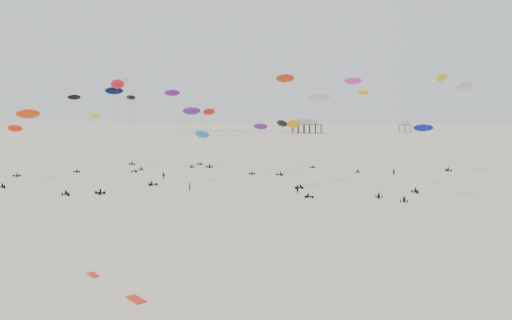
% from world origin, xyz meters
% --- Properties ---
extents(ground_plane, '(900.00, 900.00, 0.00)m').
position_xyz_m(ground_plane, '(0.00, 200.00, 0.00)').
color(ground_plane, beige).
extents(pavilion_main, '(21.00, 13.00, 9.80)m').
position_xyz_m(pavilion_main, '(-10.00, 350.00, 4.22)').
color(pavilion_main, brown).
rests_on(pavilion_main, ground).
extents(pavilion_small, '(9.00, 7.00, 8.00)m').
position_xyz_m(pavilion_small, '(60.00, 380.00, 3.49)').
color(pavilion_small, brown).
rests_on(pavilion_small, ground).
extents(pier_fence, '(80.20, 0.20, 1.50)m').
position_xyz_m(pier_fence, '(-62.00, 350.00, 0.77)').
color(pier_fence, black).
rests_on(pier_fence, ground).
extents(rig_0, '(9.26, 4.76, 22.05)m').
position_xyz_m(rig_0, '(-30.72, 133.82, 15.87)').
color(rig_0, black).
rests_on(rig_0, ground).
extents(rig_1, '(9.58, 10.87, 23.60)m').
position_xyz_m(rig_1, '(31.41, 93.96, 15.94)').
color(rig_1, black).
rests_on(rig_1, ground).
extents(rig_2, '(8.31, 12.10, 21.45)m').
position_xyz_m(rig_2, '(-56.02, 123.31, 13.55)').
color(rig_2, black).
rests_on(rig_2, ground).
extents(rig_3, '(7.56, 9.61, 22.94)m').
position_xyz_m(rig_3, '(19.16, 96.46, 13.95)').
color(rig_3, black).
rests_on(rig_3, ground).
extents(rig_4, '(5.91, 14.92, 17.00)m').
position_xyz_m(rig_4, '(31.91, 108.00, 9.11)').
color(rig_4, black).
rests_on(rig_4, ground).
extents(rig_5, '(9.83, 10.24, 17.78)m').
position_xyz_m(rig_5, '(-19.73, 104.41, 11.68)').
color(rig_5, black).
rests_on(rig_5, ground).
extents(rig_6, '(6.79, 17.43, 19.68)m').
position_xyz_m(rig_6, '(-56.34, 102.09, 13.14)').
color(rig_6, black).
rests_on(rig_6, ground).
extents(rig_7, '(6.81, 10.80, 21.28)m').
position_xyz_m(rig_7, '(-48.11, 141.93, 13.56)').
color(rig_7, black).
rests_on(rig_7, ground).
extents(rig_8, '(9.58, 9.52, 26.23)m').
position_xyz_m(rig_8, '(-43.24, 129.11, 21.70)').
color(rig_8, black).
rests_on(rig_8, ground).
extents(rig_9, '(5.16, 6.15, 16.74)m').
position_xyz_m(rig_9, '(-24.23, 142.16, 13.00)').
color(rig_9, black).
rests_on(rig_9, ground).
extents(rig_10, '(4.63, 12.64, 14.59)m').
position_xyz_m(rig_10, '(-6.42, 129.12, 9.85)').
color(rig_10, black).
rests_on(rig_10, ground).
extents(rig_11, '(3.69, 14.57, 18.28)m').
position_xyz_m(rig_11, '(-35.85, 91.40, 9.14)').
color(rig_11, black).
rests_on(rig_11, ground).
extents(rig_12, '(4.44, 11.41, 14.49)m').
position_xyz_m(rig_12, '(-0.14, 126.95, 10.52)').
color(rig_12, black).
rests_on(rig_12, ground).
extents(rig_13, '(7.72, 8.88, 11.07)m').
position_xyz_m(rig_13, '(-24.33, 137.53, 8.17)').
color(rig_13, black).
rests_on(rig_13, ground).
extents(rig_14, '(9.56, 17.28, 26.33)m').
position_xyz_m(rig_14, '(4.31, 101.84, 19.58)').
color(rig_14, black).
rests_on(rig_14, ground).
extents(rig_15, '(8.40, 7.51, 24.06)m').
position_xyz_m(rig_15, '(46.64, 139.57, 19.63)').
color(rig_15, black).
rests_on(rig_15, ground).
extents(rig_16, '(9.51, 6.85, 13.86)m').
position_xyz_m(rig_16, '(2.00, 140.44, 10.89)').
color(rig_16, black).
rests_on(rig_16, ground).
extents(rig_17, '(4.55, 11.37, 22.60)m').
position_xyz_m(rig_17, '(-30.11, 92.65, 15.47)').
color(rig_17, black).
rests_on(rig_17, ground).
extents(rig_18, '(3.71, 14.22, 23.12)m').
position_xyz_m(rig_18, '(20.23, 136.00, 12.98)').
color(rig_18, black).
rests_on(rig_18, ground).
extents(rig_19, '(10.10, 6.33, 22.51)m').
position_xyz_m(rig_19, '(-43.63, 122.87, 18.60)').
color(rig_19, black).
rests_on(rig_19, ground).
extents(rig_20, '(7.96, 8.52, 13.45)m').
position_xyz_m(rig_20, '(-66.24, 112.19, 9.38)').
color(rig_20, black).
rests_on(rig_20, ground).
extents(rig_21, '(6.80, 13.20, 21.43)m').
position_xyz_m(rig_21, '(9.67, 109.82, 16.95)').
color(rig_21, black).
rests_on(rig_21, ground).
extents(spectator_0, '(0.79, 0.82, 1.87)m').
position_xyz_m(spectator_0, '(-14.38, 93.35, 0.00)').
color(spectator_0, black).
rests_on(spectator_0, ground).
extents(spectator_1, '(1.06, 0.99, 1.88)m').
position_xyz_m(spectator_1, '(7.05, 94.39, 0.00)').
color(spectator_1, black).
rests_on(spectator_1, ground).
extents(spectator_2, '(1.30, 0.96, 1.96)m').
position_xyz_m(spectator_2, '(-25.58, 108.57, 0.00)').
color(spectator_2, black).
rests_on(spectator_2, ground).
extents(spectator_3, '(0.79, 0.58, 2.03)m').
position_xyz_m(spectator_3, '(28.04, 124.63, 0.00)').
color(spectator_3, black).
rests_on(spectator_3, ground).
extents(grounded_kite_a, '(2.27, 2.09, 0.08)m').
position_xyz_m(grounded_kite_a, '(-1.44, 37.31, 0.00)').
color(grounded_kite_a, red).
rests_on(grounded_kite_a, ground).
extents(grounded_kite_b, '(1.79, 1.74, 0.07)m').
position_xyz_m(grounded_kite_b, '(-8.22, 42.61, 0.00)').
color(grounded_kite_b, red).
rests_on(grounded_kite_b, ground).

